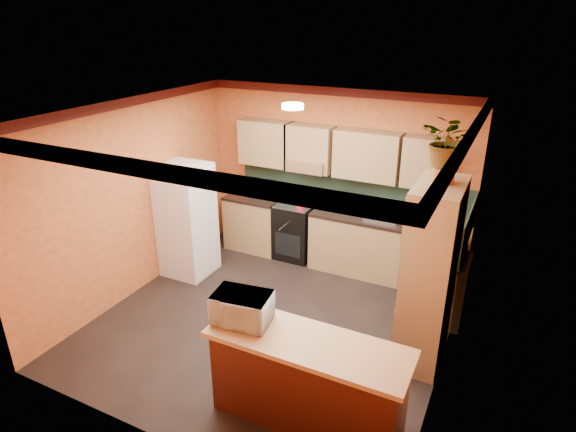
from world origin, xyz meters
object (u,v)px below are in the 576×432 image
Objects in this scene: pantry at (430,276)px; microwave at (242,308)px; fridge at (187,220)px; breakfast_bar at (307,384)px; stove at (296,230)px; base_cabinets_back at (332,239)px.

pantry reaches higher than microwave.
breakfast_bar is (2.82, -1.91, -0.41)m from fridge.
stove is 2.92m from pantry.
breakfast_bar is (-0.78, -1.47, -0.61)m from pantry.
base_cabinets_back is 2.45m from pantry.
microwave reaches higher than stove.
base_cabinets_back is 1.74× the size of pantry.
fridge is (-1.86, -1.17, 0.41)m from base_cabinets_back.
breakfast_bar is at bearing -34.11° from fridge.
breakfast_bar is 0.94m from microwave.
stove is at bearing -180.00° from base_cabinets_back.
breakfast_bar is at bearing -62.82° from stove.
fridge is 3.43m from breakfast_bar.
pantry is (2.37, -1.61, 0.59)m from stove.
fridge reaches higher than base_cabinets_back.
pantry is 1.78m from breakfast_bar.
breakfast_bar is (0.96, -3.08, 0.00)m from base_cabinets_back.
breakfast_bar is at bearing -72.74° from base_cabinets_back.
fridge is (-1.23, -1.17, 0.39)m from stove.
stove is at bearing 145.79° from pantry.
pantry is at bearing -6.88° from fridge.
pantry is 2.08m from microwave.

